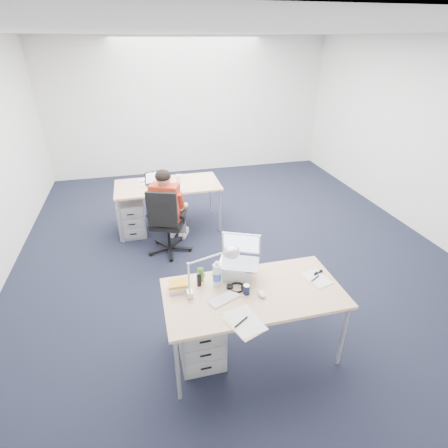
% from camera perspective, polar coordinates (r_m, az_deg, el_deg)
% --- Properties ---
extents(floor, '(7.00, 7.00, 0.00)m').
position_cam_1_polar(floor, '(5.19, 1.11, -3.69)').
color(floor, black).
rests_on(floor, ground).
extents(room, '(6.02, 7.02, 2.80)m').
position_cam_1_polar(room, '(4.53, 1.31, 15.07)').
color(room, silver).
rests_on(room, ground).
extents(desk_near, '(1.60, 0.80, 0.73)m').
position_cam_1_polar(desk_near, '(3.22, 4.83, -11.62)').
color(desk_near, tan).
rests_on(desk_near, ground).
extents(desk_far, '(1.60, 0.80, 0.73)m').
position_cam_1_polar(desk_far, '(5.53, -9.17, 5.96)').
color(desk_far, tan).
rests_on(desk_far, ground).
extents(office_chair, '(0.81, 0.81, 1.00)m').
position_cam_1_polar(office_chair, '(5.00, -9.11, -1.67)').
color(office_chair, black).
rests_on(office_chair, ground).
extents(seated_person, '(0.58, 0.74, 1.22)m').
position_cam_1_polar(seated_person, '(5.00, -8.92, 2.53)').
color(seated_person, '#B53119').
rests_on(seated_person, ground).
extents(drawer_pedestal_near, '(0.40, 0.50, 0.55)m').
position_cam_1_polar(drawer_pedestal_near, '(3.45, -3.90, -17.51)').
color(drawer_pedestal_near, '#9B9EA0').
rests_on(drawer_pedestal_near, ground).
extents(drawer_pedestal_far, '(0.40, 0.50, 0.55)m').
position_cam_1_polar(drawer_pedestal_far, '(5.61, -14.86, 1.08)').
color(drawer_pedestal_far, '#9B9EA0').
rests_on(drawer_pedestal_far, ground).
extents(silver_laptop, '(0.45, 0.41, 0.39)m').
position_cam_1_polar(silver_laptop, '(3.26, 2.47, -5.69)').
color(silver_laptop, silver).
rests_on(silver_laptop, desk_near).
extents(wireless_keyboard, '(0.30, 0.21, 0.01)m').
position_cam_1_polar(wireless_keyboard, '(3.09, 0.01, -12.11)').
color(wireless_keyboard, white).
rests_on(wireless_keyboard, desk_near).
extents(computer_mouse, '(0.07, 0.11, 0.04)m').
position_cam_1_polar(computer_mouse, '(3.14, 6.18, -11.26)').
color(computer_mouse, white).
rests_on(computer_mouse, desk_near).
extents(headphones, '(0.23, 0.20, 0.03)m').
position_cam_1_polar(headphones, '(3.21, 2.14, -10.23)').
color(headphones, black).
rests_on(headphones, desk_near).
extents(can_koozie, '(0.07, 0.07, 0.10)m').
position_cam_1_polar(can_koozie, '(3.13, 3.70, -10.60)').
color(can_koozie, '#131B3D').
rests_on(can_koozie, desk_near).
extents(water_bottle, '(0.10, 0.10, 0.26)m').
position_cam_1_polar(water_bottle, '(3.18, -1.15, -8.10)').
color(water_bottle, silver).
rests_on(water_bottle, desk_near).
extents(bear_figurine, '(0.09, 0.08, 0.15)m').
position_cam_1_polar(bear_figurine, '(3.27, -3.83, -8.15)').
color(bear_figurine, '#2A751F').
rests_on(bear_figurine, desk_near).
extents(book_stack, '(0.20, 0.17, 0.08)m').
position_cam_1_polar(book_stack, '(3.20, -7.39, -10.03)').
color(book_stack, silver).
rests_on(book_stack, desk_near).
extents(cordless_phone, '(0.04, 0.03, 0.13)m').
position_cam_1_polar(cordless_phone, '(3.21, -4.10, -9.08)').
color(cordless_phone, black).
rests_on(cordless_phone, desk_near).
extents(papers_left, '(0.32, 0.38, 0.01)m').
position_cam_1_polar(papers_left, '(2.89, 3.25, -15.77)').
color(papers_left, '#F9EB90').
rests_on(papers_left, desk_near).
extents(papers_right, '(0.23, 0.29, 0.01)m').
position_cam_1_polar(papers_right, '(3.43, 14.89, -8.67)').
color(papers_right, '#F9EB90').
rests_on(papers_right, desk_near).
extents(sunglasses, '(0.12, 0.09, 0.03)m').
position_cam_1_polar(sunglasses, '(3.50, 15.16, -7.72)').
color(sunglasses, black).
rests_on(sunglasses, desk_near).
extents(desk_lamp, '(0.43, 0.17, 0.48)m').
position_cam_1_polar(desk_lamp, '(3.01, -3.06, -7.78)').
color(desk_lamp, silver).
rests_on(desk_lamp, desk_near).
extents(dark_laptop, '(0.39, 0.39, 0.23)m').
position_cam_1_polar(dark_laptop, '(5.44, -10.84, 7.26)').
color(dark_laptop, black).
rests_on(dark_laptop, desk_far).
extents(far_cup, '(0.10, 0.10, 0.11)m').
position_cam_1_polar(far_cup, '(5.57, -7.41, 7.41)').
color(far_cup, white).
rests_on(far_cup, desk_far).
extents(far_papers, '(0.23, 0.31, 0.01)m').
position_cam_1_polar(far_papers, '(5.65, -12.70, 6.69)').
color(far_papers, white).
rests_on(far_papers, desk_far).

